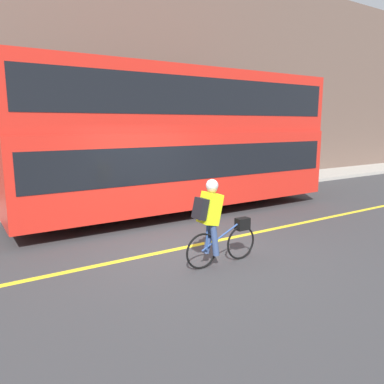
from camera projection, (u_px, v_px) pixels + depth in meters
name	position (u px, v px, depth m)	size (l,w,h in m)	color
ground_plane	(181.00, 250.00, 7.47)	(80.00, 80.00, 0.00)	#38383A
road_center_line	(178.00, 249.00, 7.56)	(50.00, 0.14, 0.01)	yellow
sidewalk_curb	(92.00, 200.00, 12.01)	(60.00, 2.28, 0.13)	#A8A399
building_facade	(73.00, 67.00, 12.31)	(60.00, 0.30, 8.64)	brown
bus	(178.00, 136.00, 10.36)	(9.10, 2.46, 3.90)	black
cyclist_on_bike	(215.00, 219.00, 6.53)	(1.52, 0.32, 1.57)	black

